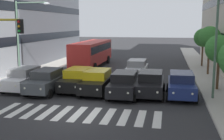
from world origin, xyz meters
name	(u,v)px	position (x,y,z in m)	size (l,w,h in m)	color
ground_plane	(78,114)	(0.00, 0.00, 0.00)	(180.00, 180.00, 0.00)	#2D2D30
crosswalk_markings	(78,114)	(0.00, 0.00, 0.00)	(9.45, 2.80, 0.01)	silver
car_0	(181,85)	(-5.93, -5.05, 0.89)	(2.02, 4.44, 1.72)	navy
car_1	(151,83)	(-3.79, -5.02, 0.89)	(2.02, 4.44, 1.72)	black
car_2	(124,84)	(-1.99, -4.47, 0.89)	(2.02, 4.44, 1.72)	black
car_3	(97,81)	(0.12, -4.97, 0.89)	(2.02, 4.44, 1.72)	black
car_4	(78,79)	(1.75, -5.40, 0.89)	(2.02, 4.44, 1.72)	black
car_5	(47,81)	(3.86, -4.44, 0.89)	(2.02, 4.44, 1.72)	#474C51
car_6	(24,78)	(5.97, -4.94, 0.89)	(2.02, 4.44, 1.72)	silver
car_row2_0	(137,69)	(-2.12, -11.37, 0.89)	(2.02, 4.44, 1.72)	silver
bus_behind_traffic	(92,51)	(3.86, -17.33, 1.86)	(2.78, 10.50, 3.00)	red
street_lamp_left	(208,26)	(-7.45, -4.61, 4.93)	(3.40, 0.28, 7.82)	#4C6B56
street_lamp_right	(23,32)	(7.45, -7.94, 4.39)	(3.16, 0.28, 6.85)	#4C6B56
street_tree_1	(219,49)	(-8.70, -7.39, 3.22)	(2.10, 2.10, 4.14)	#513823
street_tree_2	(210,37)	(-8.86, -13.97, 3.76)	(2.13, 2.13, 4.70)	#513823
street_tree_3	(203,38)	(-8.91, -19.61, 3.45)	(2.13, 2.13, 4.38)	#513823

